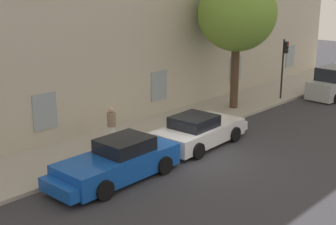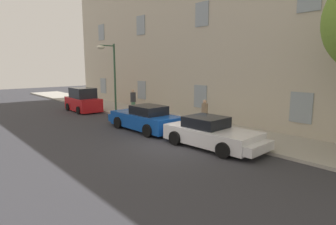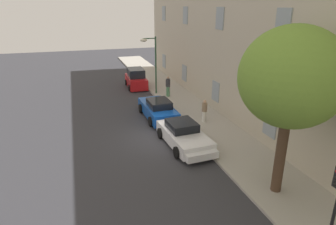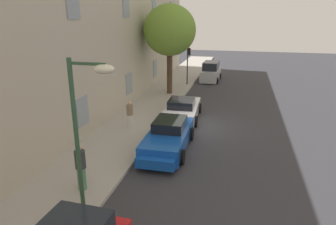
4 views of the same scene
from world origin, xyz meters
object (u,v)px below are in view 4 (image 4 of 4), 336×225
Objects in this scene: pedestrian_admiring at (81,167)px; sportscar_red_lead at (168,139)px; pedestrian_strolling at (130,114)px; sportscar_yellow_flank at (183,109)px; street_lamp at (88,110)px; hatchback_distant at (211,72)px; traffic_light at (188,59)px; tree_near_kerb at (170,31)px.

sportscar_red_lead is at bearing -27.05° from pedestrian_admiring.
pedestrian_admiring is at bearing -175.19° from pedestrian_strolling.
sportscar_yellow_flank is 11.05m from street_lamp.
traffic_light reaches higher than hatchback_distant.
tree_near_kerb reaches higher than hatchback_distant.
sportscar_yellow_flank is at bearing -171.92° from traffic_light.
sportscar_yellow_flank is 9.30m from traffic_light.
hatchback_distant is 0.56× the size of tree_near_kerb.
traffic_light is at bearing 148.12° from hatchback_distant.
sportscar_red_lead is at bearing -173.76° from traffic_light.
tree_near_kerb is at bearing 157.46° from hatchback_distant.
sportscar_red_lead is at bearing -128.82° from pedestrian_strolling.
street_lamp is (-16.04, -1.41, -1.44)m from tree_near_kerb.
tree_near_kerb reaches higher than street_lamp.
sportscar_red_lead is 3.17× the size of pedestrian_strolling.
street_lamp is at bearing -136.85° from pedestrian_admiring.
pedestrian_admiring is (-4.30, 2.19, 0.42)m from sportscar_red_lead.
pedestrian_strolling is at bearing 12.56° from street_lamp.
sportscar_red_lead is 6.43m from street_lamp.
street_lamp reaches higher than traffic_light.
sportscar_red_lead is at bearing -10.31° from street_lamp.
pedestrian_admiring is (-9.32, 1.94, 0.45)m from sportscar_yellow_flank.
tree_near_kerb reaches higher than traffic_light.
street_lamp reaches higher than sportscar_red_lead.
sportscar_red_lead is 16.90m from hatchback_distant.
hatchback_distant reaches higher than sportscar_red_lead.
pedestrian_admiring is at bearing 177.94° from traffic_light.
sportscar_yellow_flank is at bearing 2.92° from sportscar_red_lead.
street_lamp is (-5.56, 1.01, 3.06)m from sportscar_red_lead.
sportscar_red_lead is 11.66m from tree_near_kerb.
hatchback_distant is 21.33m from pedestrian_admiring.
sportscar_yellow_flank is at bearing -158.38° from tree_near_kerb.
traffic_light is at bearing -5.83° from pedestrian_strolling.
sportscar_red_lead is 1.27× the size of hatchback_distant.
tree_near_kerb is 4.51m from traffic_light.
sportscar_red_lead is 1.04× the size of sportscar_yellow_flank.
sportscar_yellow_flank is 11.88m from hatchback_distant.
hatchback_distant is at bearing -11.50° from pedestrian_strolling.
street_lamp is 3.15m from pedestrian_admiring.
sportscar_yellow_flank is 0.95× the size of street_lamp.
hatchback_distant is 8.16m from tree_near_kerb.
pedestrian_admiring is (1.26, 1.18, -2.64)m from street_lamp.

